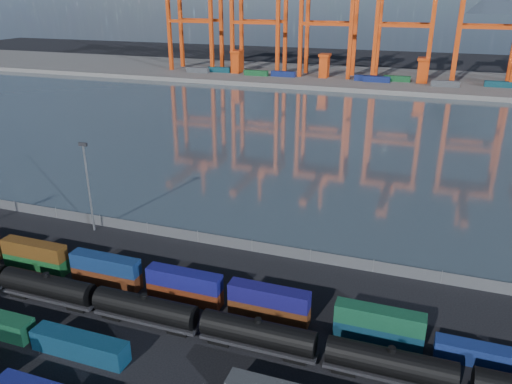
% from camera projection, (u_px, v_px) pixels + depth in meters
% --- Properties ---
extents(ground, '(700.00, 700.00, 0.00)m').
position_uv_depth(ground, '(172.00, 359.00, 59.28)').
color(ground, black).
rests_on(ground, ground).
extents(harbor_water, '(700.00, 700.00, 0.00)m').
position_uv_depth(harbor_water, '(338.00, 136.00, 151.16)').
color(harbor_water, '#33414A').
rests_on(harbor_water, ground).
extents(far_quay, '(700.00, 70.00, 2.00)m').
position_uv_depth(far_quay, '(379.00, 79.00, 242.68)').
color(far_quay, '#514F4C').
rests_on(far_quay, ground).
extents(container_row_mid, '(141.06, 2.53, 5.40)m').
position_uv_depth(container_row_mid, '(24.00, 328.00, 61.78)').
color(container_row_mid, '#3D4042').
rests_on(container_row_mid, ground).
extents(container_row_north, '(140.07, 2.22, 4.72)m').
position_uv_depth(container_row_north, '(169.00, 285.00, 70.43)').
color(container_row_north, '#0F0F4C').
rests_on(container_row_north, ground).
extents(tanker_string, '(138.66, 3.15, 4.51)m').
position_uv_depth(tanker_string, '(145.00, 309.00, 64.71)').
color(tanker_string, black).
rests_on(tanker_string, ground).
extents(waterfront_fence, '(160.12, 0.12, 2.20)m').
position_uv_depth(waterfront_fence, '(252.00, 246.00, 83.41)').
color(waterfront_fence, '#595B5E').
rests_on(waterfront_fence, ground).
extents(yard_light_mast, '(1.60, 0.40, 16.60)m').
position_uv_depth(yard_light_mast, '(88.00, 183.00, 87.80)').
color(yard_light_mast, slate).
rests_on(yard_light_mast, ground).
extents(quay_containers, '(172.58, 10.99, 2.60)m').
position_uv_depth(quay_containers, '(351.00, 78.00, 232.48)').
color(quay_containers, navy).
rests_on(quay_containers, far_quay).
extents(straddle_carriers, '(140.00, 7.00, 11.10)m').
position_uv_depth(straddle_carriers, '(372.00, 67.00, 232.15)').
color(straddle_carriers, '#C33B0D').
rests_on(straddle_carriers, far_quay).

